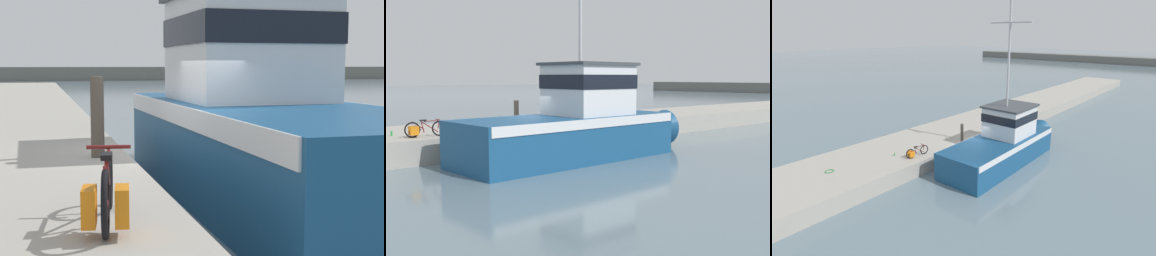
% 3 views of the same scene
% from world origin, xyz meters
% --- Properties ---
extents(ground_plane, '(320.00, 320.00, 0.00)m').
position_xyz_m(ground_plane, '(0.00, 0.00, 0.00)').
color(ground_plane, slate).
extents(dock_pier, '(5.76, 80.00, 0.96)m').
position_xyz_m(dock_pier, '(-3.57, 0.00, 0.48)').
color(dock_pier, '#A39E93').
rests_on(dock_pier, ground_plane).
extents(fishing_boat_main, '(3.46, 10.83, 10.78)m').
position_xyz_m(fishing_boat_main, '(1.84, 0.58, 1.43)').
color(fishing_boat_main, navy).
rests_on(fishing_boat_main, ground_plane).
extents(bicycle_touring, '(0.58, 1.63, 0.67)m').
position_xyz_m(bicycle_touring, '(-1.53, -4.41, 1.27)').
color(bicycle_touring, black).
rests_on(bicycle_touring, dock_pier).
extents(mooring_post, '(0.21, 0.21, 1.29)m').
position_xyz_m(mooring_post, '(-1.20, -0.28, 1.60)').
color(mooring_post, '#51473D').
rests_on(mooring_post, dock_pier).
extents(water_bottle_by_bike, '(0.07, 0.07, 0.20)m').
position_xyz_m(water_bottle_by_bike, '(-2.64, -5.16, 1.06)').
color(water_bottle_by_bike, green).
rests_on(water_bottle_by_bike, dock_pier).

